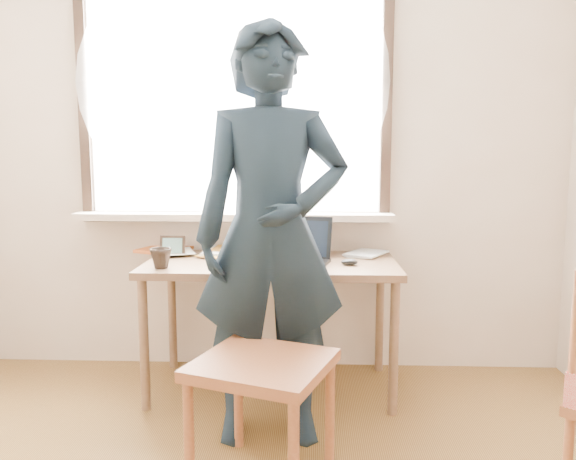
{
  "coord_description": "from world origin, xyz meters",
  "views": [
    {
      "loc": [
        0.25,
        -1.33,
        1.3
      ],
      "look_at": [
        0.16,
        0.95,
        0.98
      ],
      "focal_mm": 35.0,
      "sensor_mm": 36.0,
      "label": 1
    }
  ],
  "objects_px": {
    "desk": "(272,274)",
    "mug_white": "(253,246)",
    "mug_dark": "(161,258)",
    "work_chair": "(262,379)",
    "person": "(271,236)",
    "laptop": "(296,252)"
  },
  "relations": [
    {
      "from": "person",
      "to": "work_chair",
      "type": "bearing_deg",
      "value": -97.94
    },
    {
      "from": "mug_white",
      "to": "mug_dark",
      "type": "height_order",
      "value": "mug_dark"
    },
    {
      "from": "person",
      "to": "desk",
      "type": "bearing_deg",
      "value": 87.68
    },
    {
      "from": "work_chair",
      "to": "person",
      "type": "bearing_deg",
      "value": 88.38
    },
    {
      "from": "desk",
      "to": "laptop",
      "type": "xyz_separation_m",
      "value": [
        0.13,
        -0.03,
        0.13
      ]
    },
    {
      "from": "mug_white",
      "to": "work_chair",
      "type": "bearing_deg",
      "value": -82.22
    },
    {
      "from": "mug_white",
      "to": "work_chair",
      "type": "relative_size",
      "value": 0.2
    },
    {
      "from": "desk",
      "to": "mug_dark",
      "type": "distance_m",
      "value": 0.6
    },
    {
      "from": "mug_dark",
      "to": "work_chair",
      "type": "height_order",
      "value": "mug_dark"
    },
    {
      "from": "desk",
      "to": "mug_dark",
      "type": "bearing_deg",
      "value": -158.71
    },
    {
      "from": "desk",
      "to": "person",
      "type": "height_order",
      "value": "person"
    },
    {
      "from": "desk",
      "to": "laptop",
      "type": "distance_m",
      "value": 0.19
    },
    {
      "from": "work_chair",
      "to": "person",
      "type": "relative_size",
      "value": 0.33
    },
    {
      "from": "mug_white",
      "to": "mug_dark",
      "type": "distance_m",
      "value": 0.58
    },
    {
      "from": "desk",
      "to": "person",
      "type": "relative_size",
      "value": 0.72
    },
    {
      "from": "person",
      "to": "mug_dark",
      "type": "bearing_deg",
      "value": 146.36
    },
    {
      "from": "work_chair",
      "to": "mug_white",
      "type": "bearing_deg",
      "value": 97.78
    },
    {
      "from": "work_chair",
      "to": "person",
      "type": "distance_m",
      "value": 0.63
    },
    {
      "from": "desk",
      "to": "laptop",
      "type": "height_order",
      "value": "laptop"
    },
    {
      "from": "desk",
      "to": "work_chair",
      "type": "distance_m",
      "value": 0.91
    },
    {
      "from": "desk",
      "to": "mug_white",
      "type": "distance_m",
      "value": 0.25
    },
    {
      "from": "desk",
      "to": "work_chair",
      "type": "bearing_deg",
      "value": -88.37
    }
  ]
}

